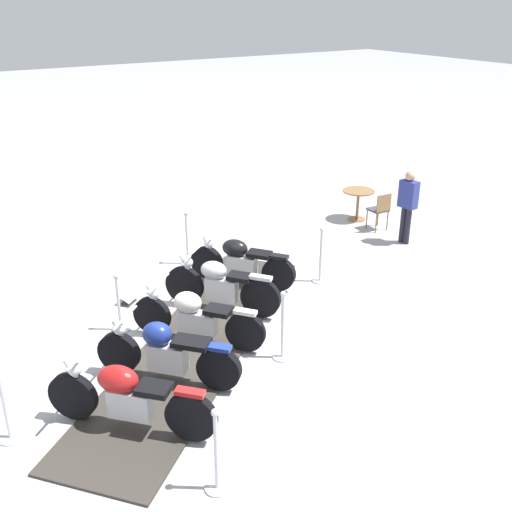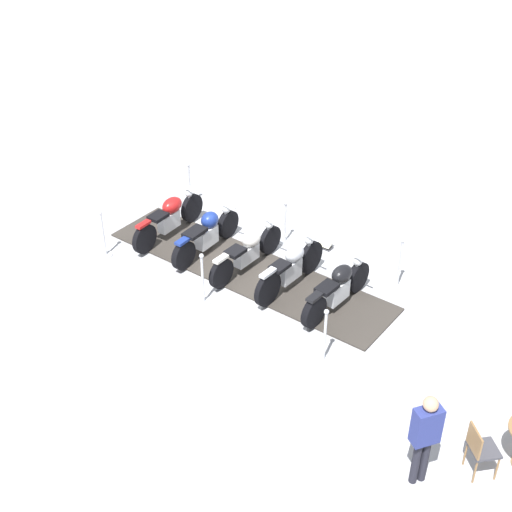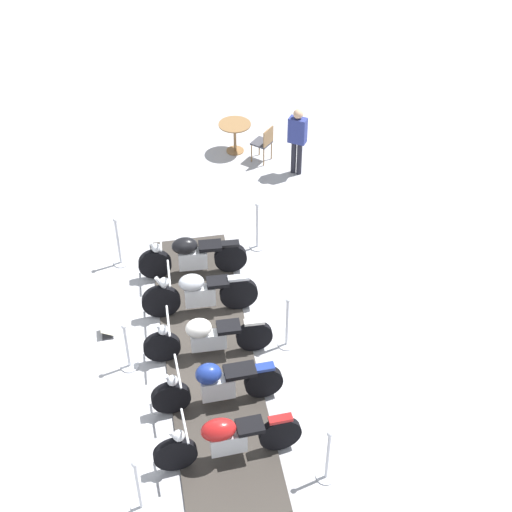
{
  "view_description": "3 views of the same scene",
  "coord_description": "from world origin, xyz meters",
  "px_view_note": "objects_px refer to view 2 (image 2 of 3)",
  "views": [
    {
      "loc": [
        -3.64,
        -7.43,
        5.14
      ],
      "look_at": [
        1.89,
        1.24,
        0.62
      ],
      "focal_mm": 42.01,
      "sensor_mm": 36.0,
      "label": 1
    },
    {
      "loc": [
        12.03,
        -2.57,
        8.53
      ],
      "look_at": [
        0.99,
        -0.03,
        1.0
      ],
      "focal_mm": 49.91,
      "sensor_mm": 36.0,
      "label": 2
    },
    {
      "loc": [
        -7.68,
        -5.27,
        10.13
      ],
      "look_at": [
        2.01,
        0.19,
        0.74
      ],
      "focal_mm": 54.35,
      "sensor_mm": 36.0,
      "label": 3
    }
  ],
  "objects_px": {
    "motorcycle_chrome": "(291,267)",
    "stanchion_left_rear": "(104,240)",
    "motorcycle_navy": "(207,233)",
    "stanchion_right_rear": "(190,191)",
    "stanchion_right_mid": "(285,229)",
    "stanchion_left_front": "(324,343)",
    "motorcycle_black": "(338,287)",
    "motorcycle_maroon": "(170,216)",
    "bystander_person": "(425,433)",
    "stanchion_right_front": "(399,270)",
    "info_placard": "(326,245)",
    "stanchion_left_mid": "(203,286)",
    "motorcycle_cream": "(248,250)",
    "cafe_chair_near_table": "(480,448)"
  },
  "relations": [
    {
      "from": "motorcycle_chrome",
      "to": "stanchion_left_rear",
      "type": "distance_m",
      "value": 4.14
    },
    {
      "from": "motorcycle_navy",
      "to": "stanchion_right_rear",
      "type": "height_order",
      "value": "stanchion_right_rear"
    },
    {
      "from": "stanchion_left_rear",
      "to": "stanchion_right_mid",
      "type": "xyz_separation_m",
      "value": [
        0.35,
        3.92,
        -0.05
      ]
    },
    {
      "from": "stanchion_left_rear",
      "to": "stanchion_left_front",
      "type": "bearing_deg",
      "value": 40.01
    },
    {
      "from": "motorcycle_black",
      "to": "stanchion_left_rear",
      "type": "bearing_deg",
      "value": 109.01
    },
    {
      "from": "motorcycle_maroon",
      "to": "bystander_person",
      "type": "distance_m",
      "value": 8.02
    },
    {
      "from": "stanchion_right_front",
      "to": "info_placard",
      "type": "relative_size",
      "value": 3.14
    },
    {
      "from": "motorcycle_navy",
      "to": "stanchion_left_front",
      "type": "height_order",
      "value": "stanchion_left_front"
    },
    {
      "from": "motorcycle_black",
      "to": "bystander_person",
      "type": "xyz_separation_m",
      "value": [
        4.19,
        -0.15,
        0.5
      ]
    },
    {
      "from": "stanchion_right_front",
      "to": "motorcycle_black",
      "type": "bearing_deg",
      "value": -74.01
    },
    {
      "from": "stanchion_left_rear",
      "to": "bystander_person",
      "type": "xyz_separation_m",
      "value": [
        7.09,
        4.14,
        0.6
      ]
    },
    {
      "from": "motorcycle_chrome",
      "to": "motorcycle_navy",
      "type": "distance_m",
      "value": 2.19
    },
    {
      "from": "stanchion_left_mid",
      "to": "info_placard",
      "type": "height_order",
      "value": "stanchion_left_mid"
    },
    {
      "from": "motorcycle_cream",
      "to": "stanchion_left_mid",
      "type": "xyz_separation_m",
      "value": [
        0.92,
        -1.1,
        -0.09
      ]
    },
    {
      "from": "stanchion_right_rear",
      "to": "stanchion_left_rear",
      "type": "bearing_deg",
      "value": -49.99
    },
    {
      "from": "motorcycle_maroon",
      "to": "stanchion_right_mid",
      "type": "bearing_deg",
      "value": -61.04
    },
    {
      "from": "motorcycle_navy",
      "to": "motorcycle_maroon",
      "type": "height_order",
      "value": "motorcycle_maroon"
    },
    {
      "from": "motorcycle_navy",
      "to": "stanchion_left_rear",
      "type": "relative_size",
      "value": 1.54
    },
    {
      "from": "bystander_person",
      "to": "motorcycle_maroon",
      "type": "bearing_deg",
      "value": 12.86
    },
    {
      "from": "stanchion_left_mid",
      "to": "cafe_chair_near_table",
      "type": "distance_m",
      "value": 5.97
    },
    {
      "from": "cafe_chair_near_table",
      "to": "motorcycle_cream",
      "type": "bearing_deg",
      "value": 112.95
    },
    {
      "from": "stanchion_right_front",
      "to": "stanchion_right_rear",
      "type": "relative_size",
      "value": 1.02
    },
    {
      "from": "info_placard",
      "to": "bystander_person",
      "type": "bearing_deg",
      "value": -45.46
    },
    {
      "from": "motorcycle_black",
      "to": "motorcycle_maroon",
      "type": "distance_m",
      "value": 4.38
    },
    {
      "from": "motorcycle_navy",
      "to": "info_placard",
      "type": "height_order",
      "value": "motorcycle_navy"
    },
    {
      "from": "motorcycle_navy",
      "to": "cafe_chair_near_table",
      "type": "relative_size",
      "value": 1.88
    },
    {
      "from": "cafe_chair_near_table",
      "to": "bystander_person",
      "type": "xyz_separation_m",
      "value": [
        -0.07,
        -0.89,
        0.46
      ]
    },
    {
      "from": "motorcycle_black",
      "to": "motorcycle_chrome",
      "type": "distance_m",
      "value": 1.09
    },
    {
      "from": "motorcycle_chrome",
      "to": "stanchion_left_mid",
      "type": "height_order",
      "value": "stanchion_left_mid"
    },
    {
      "from": "stanchion_right_rear",
      "to": "bystander_person",
      "type": "bearing_deg",
      "value": 12.77
    },
    {
      "from": "motorcycle_black",
      "to": "motorcycle_chrome",
      "type": "relative_size",
      "value": 1.01
    },
    {
      "from": "stanchion_right_mid",
      "to": "cafe_chair_near_table",
      "type": "relative_size",
      "value": 1.14
    },
    {
      "from": "motorcycle_maroon",
      "to": "stanchion_left_front",
      "type": "relative_size",
      "value": 1.57
    },
    {
      "from": "stanchion_right_rear",
      "to": "bystander_person",
      "type": "distance_m",
      "value": 9.12
    },
    {
      "from": "stanchion_left_mid",
      "to": "stanchion_left_front",
      "type": "height_order",
      "value": "stanchion_left_mid"
    },
    {
      "from": "stanchion_left_rear",
      "to": "stanchion_right_rear",
      "type": "height_order",
      "value": "stanchion_right_rear"
    },
    {
      "from": "motorcycle_cream",
      "to": "cafe_chair_near_table",
      "type": "bearing_deg",
      "value": -108.82
    },
    {
      "from": "motorcycle_navy",
      "to": "stanchion_left_front",
      "type": "bearing_deg",
      "value": -111.96
    },
    {
      "from": "stanchion_right_rear",
      "to": "info_placard",
      "type": "xyz_separation_m",
      "value": [
        2.57,
        2.61,
        -0.32
      ]
    },
    {
      "from": "bystander_person",
      "to": "motorcycle_cream",
      "type": "bearing_deg",
      "value": 5.46
    },
    {
      "from": "motorcycle_navy",
      "to": "cafe_chair_near_table",
      "type": "distance_m",
      "value": 7.34
    },
    {
      "from": "stanchion_right_rear",
      "to": "bystander_person",
      "type": "xyz_separation_m",
      "value": [
        8.88,
        2.01,
        0.61
      ]
    },
    {
      "from": "stanchion_left_mid",
      "to": "cafe_chair_near_table",
      "type": "xyz_separation_m",
      "value": [
        5.02,
        3.23,
        0.13
      ]
    },
    {
      "from": "motorcycle_black",
      "to": "motorcycle_navy",
      "type": "xyz_separation_m",
      "value": [
        -2.51,
        -2.11,
        0.01
      ]
    },
    {
      "from": "motorcycle_black",
      "to": "stanchion_right_front",
      "type": "distance_m",
      "value": 1.49
    },
    {
      "from": "stanchion_left_mid",
      "to": "stanchion_left_front",
      "type": "distance_m",
      "value": 2.79
    },
    {
      "from": "motorcycle_chrome",
      "to": "motorcycle_navy",
      "type": "height_order",
      "value": "motorcycle_chrome"
    },
    {
      "from": "stanchion_left_mid",
      "to": "stanchion_right_mid",
      "type": "height_order",
      "value": "stanchion_left_mid"
    },
    {
      "from": "stanchion_left_rear",
      "to": "cafe_chair_near_table",
      "type": "height_order",
      "value": "stanchion_left_rear"
    },
    {
      "from": "motorcycle_chrome",
      "to": "stanchion_left_front",
      "type": "distance_m",
      "value": 2.22
    }
  ]
}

